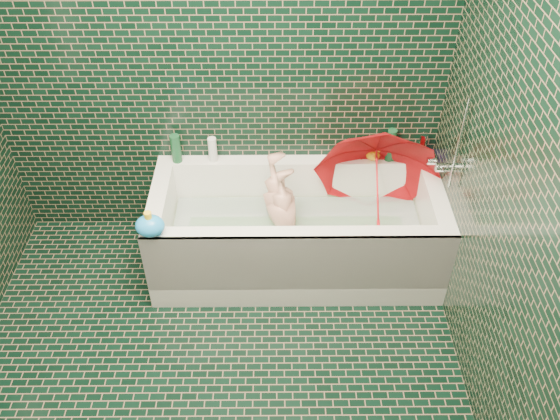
{
  "coord_description": "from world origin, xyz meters",
  "views": [
    {
      "loc": [
        0.33,
        -1.59,
        2.7
      ],
      "look_at": [
        0.35,
        0.82,
        0.6
      ],
      "focal_mm": 38.0,
      "sensor_mm": 36.0,
      "label": 1
    }
  ],
  "objects_px": {
    "bathtub": "(297,238)",
    "rubber_duck": "(374,154)",
    "umbrella": "(377,189)",
    "bath_toy": "(150,226)",
    "child": "(286,223)"
  },
  "relations": [
    {
      "from": "bathtub",
      "to": "rubber_duck",
      "type": "height_order",
      "value": "rubber_duck"
    },
    {
      "from": "bathtub",
      "to": "rubber_duck",
      "type": "bearing_deg",
      "value": 35.58
    },
    {
      "from": "umbrella",
      "to": "bath_toy",
      "type": "relative_size",
      "value": 3.73
    },
    {
      "from": "umbrella",
      "to": "child",
      "type": "bearing_deg",
      "value": -165.22
    },
    {
      "from": "bathtub",
      "to": "bath_toy",
      "type": "bearing_deg",
      "value": -157.6
    },
    {
      "from": "umbrella",
      "to": "bath_toy",
      "type": "xyz_separation_m",
      "value": [
        -1.25,
        -0.39,
        0.08
      ]
    },
    {
      "from": "bathtub",
      "to": "umbrella",
      "type": "relative_size",
      "value": 2.43
    },
    {
      "from": "umbrella",
      "to": "rubber_duck",
      "type": "distance_m",
      "value": 0.28
    },
    {
      "from": "bathtub",
      "to": "umbrella",
      "type": "xyz_separation_m",
      "value": [
        0.46,
        0.07,
        0.33
      ]
    },
    {
      "from": "rubber_duck",
      "to": "bath_toy",
      "type": "height_order",
      "value": "bath_toy"
    },
    {
      "from": "child",
      "to": "bath_toy",
      "type": "relative_size",
      "value": 4.75
    },
    {
      "from": "bath_toy",
      "to": "bathtub",
      "type": "bearing_deg",
      "value": 41.81
    },
    {
      "from": "child",
      "to": "umbrella",
      "type": "xyz_separation_m",
      "value": [
        0.53,
        0.04,
        0.23
      ]
    },
    {
      "from": "child",
      "to": "bath_toy",
      "type": "bearing_deg",
      "value": -76.91
    },
    {
      "from": "bathtub",
      "to": "bath_toy",
      "type": "height_order",
      "value": "bath_toy"
    }
  ]
}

